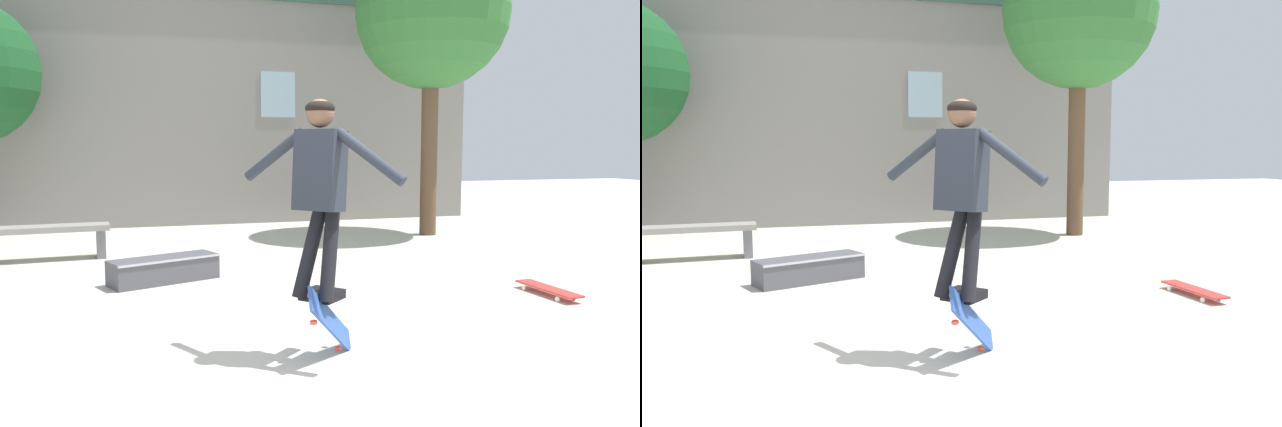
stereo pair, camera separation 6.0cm
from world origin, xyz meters
TOP-DOWN VIEW (x-y plane):
  - ground_plane at (0.00, 0.00)m, footprint 40.00×40.00m
  - building_backdrop at (0.00, 8.54)m, footprint 11.48×0.52m
  - tree_right at (3.45, 5.91)m, footprint 2.64×2.64m
  - park_bench at (-2.71, 5.14)m, footprint 1.72×0.55m
  - skate_ledge at (-1.21, 3.29)m, footprint 1.30×0.86m
  - skater at (-0.19, 0.34)m, footprint 0.98×1.07m
  - skateboard_flipping at (-0.13, 0.27)m, footprint 0.48×0.57m
  - skateboard_resting at (2.67, 1.47)m, footprint 0.26×0.86m

SIDE VIEW (x-z plane):
  - ground_plane at x=0.00m, z-range 0.00..0.00m
  - skateboard_resting at x=2.67m, z-range 0.03..0.11m
  - skate_ledge at x=-1.21m, z-range 0.00..0.29m
  - skateboard_flipping at x=-0.13m, z-range -0.04..0.60m
  - park_bench at x=-2.71m, z-range 0.11..0.59m
  - skater at x=-0.19m, z-range 0.58..2.07m
  - building_backdrop at x=0.00m, z-range -0.34..5.12m
  - tree_right at x=3.45m, z-range 1.24..6.41m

